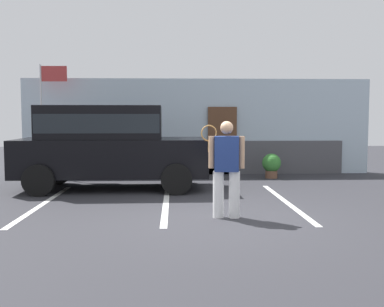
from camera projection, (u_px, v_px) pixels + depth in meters
ground_plane at (216, 218)px, 7.90m from camera, size 40.00×40.00×0.00m
parking_stripe_0 at (44, 203)px, 9.26m from camera, size 0.12×4.40×0.01m
parking_stripe_1 at (166, 203)px, 9.36m from camera, size 0.12×4.40×0.01m
parking_stripe_2 at (286, 202)px, 9.45m from camera, size 0.12×4.40×0.01m
house_frontage at (198, 129)px, 14.17m from camera, size 10.84×0.40×2.97m
parked_suv at (108, 143)px, 11.09m from camera, size 4.64×2.23×2.05m
tennis_player_man at (226, 167)px, 7.89m from camera, size 0.77×0.30×1.70m
potted_plant_by_porch at (271, 164)px, 13.16m from camera, size 0.55×0.55×0.72m
flag_pole at (47, 100)px, 13.29m from camera, size 0.80×0.05×3.33m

